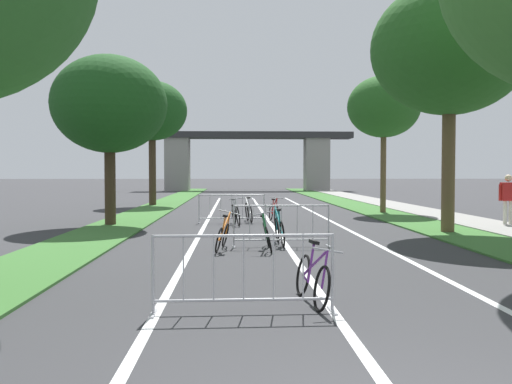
% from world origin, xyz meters
% --- Properties ---
extents(grass_verge_left, '(2.08, 63.61, 0.05)m').
position_xyz_m(grass_verge_left, '(-5.32, 26.02, 0.03)').
color(grass_verge_left, '#386B2D').
rests_on(grass_verge_left, ground).
extents(grass_verge_right, '(2.08, 63.61, 0.05)m').
position_xyz_m(grass_verge_right, '(5.32, 26.02, 0.03)').
color(grass_verge_right, '#386B2D').
rests_on(grass_verge_right, ground).
extents(sidewalk_path_right, '(2.12, 63.61, 0.08)m').
position_xyz_m(sidewalk_path_right, '(7.42, 26.02, 0.04)').
color(sidewalk_path_right, gray).
rests_on(sidewalk_path_right, ground).
extents(lane_stripe_center, '(0.14, 36.80, 0.01)m').
position_xyz_m(lane_stripe_center, '(0.00, 18.40, 0.00)').
color(lane_stripe_center, silver).
rests_on(lane_stripe_center, ground).
extents(lane_stripe_right_lane, '(0.14, 36.80, 0.01)m').
position_xyz_m(lane_stripe_right_lane, '(2.35, 18.40, 0.00)').
color(lane_stripe_right_lane, silver).
rests_on(lane_stripe_right_lane, ground).
extents(lane_stripe_left_lane, '(0.14, 36.80, 0.01)m').
position_xyz_m(lane_stripe_left_lane, '(-2.35, 18.40, 0.00)').
color(lane_stripe_left_lane, silver).
rests_on(lane_stripe_left_lane, ground).
extents(overpass_bridge, '(20.82, 2.83, 5.83)m').
position_xyz_m(overpass_bridge, '(0.00, 52.57, 3.71)').
color(overpass_bridge, '#2D2D30').
rests_on(overpass_bridge, ground).
extents(tree_left_pine_near, '(3.96, 3.96, 5.89)m').
position_xyz_m(tree_left_pine_near, '(-5.62, 16.09, 4.19)').
color(tree_left_pine_near, '#3D2D1E').
rests_on(tree_left_pine_near, ground).
extents(tree_left_pine_far, '(3.85, 3.85, 6.88)m').
position_xyz_m(tree_left_pine_far, '(-5.84, 27.68, 5.21)').
color(tree_left_pine_far, '#3D2D1E').
rests_on(tree_left_pine_far, ground).
extents(tree_right_oak_mid, '(4.72, 4.72, 7.61)m').
position_xyz_m(tree_right_oak_mid, '(5.19, 13.30, 5.58)').
color(tree_right_oak_mid, brown).
rests_on(tree_right_oak_mid, ground).
extents(tree_right_cypress_far, '(3.26, 3.26, 6.19)m').
position_xyz_m(tree_right_cypress_far, '(5.40, 21.52, 4.78)').
color(tree_right_cypress_far, brown).
rests_on(tree_right_cypress_far, ground).
extents(crowd_barrier_nearest, '(2.44, 0.51, 1.05)m').
position_xyz_m(crowd_barrier_nearest, '(-1.20, 3.84, 0.52)').
color(crowd_barrier_nearest, '#ADADB2').
rests_on(crowd_barrier_nearest, ground).
extents(crowd_barrier_second, '(2.43, 0.48, 1.05)m').
position_xyz_m(crowd_barrier_second, '(-0.15, 10.36, 0.52)').
color(crowd_barrier_second, '#ADADB2').
rests_on(crowd_barrier_second, ground).
extents(crowd_barrier_third, '(2.43, 0.48, 1.05)m').
position_xyz_m(crowd_barrier_third, '(-1.41, 16.88, 0.52)').
color(crowd_barrier_third, '#ADADB2').
rests_on(crowd_barrier_third, ground).
extents(bicycle_white_0, '(0.52, 1.67, 0.94)m').
position_xyz_m(bicycle_white_0, '(-0.78, 17.46, 0.38)').
color(bicycle_white_0, black).
rests_on(bicycle_white_0, ground).
extents(bicycle_red_1, '(0.50, 1.64, 0.95)m').
position_xyz_m(bicycle_red_1, '(0.16, 17.46, 0.37)').
color(bicycle_red_1, black).
rests_on(bicycle_red_1, ground).
extents(bicycle_orange_2, '(0.65, 1.64, 0.94)m').
position_xyz_m(bicycle_orange_2, '(-1.59, 9.85, 0.36)').
color(bicycle_orange_2, black).
rests_on(bicycle_orange_2, ground).
extents(bicycle_teal_3, '(0.45, 1.70, 1.00)m').
position_xyz_m(bicycle_teal_3, '(-0.16, 10.80, 0.37)').
color(bicycle_teal_3, black).
rests_on(bicycle_teal_3, ground).
extents(bicycle_purple_4, '(0.55, 1.63, 0.88)m').
position_xyz_m(bicycle_purple_4, '(-0.21, 4.37, 0.36)').
color(bicycle_purple_4, black).
rests_on(bicycle_purple_4, ground).
extents(bicycle_green_5, '(0.46, 1.71, 0.97)m').
position_xyz_m(bicycle_green_5, '(-0.54, 9.88, 0.36)').
color(bicycle_green_5, black).
rests_on(bicycle_green_5, ground).
extents(bicycle_silver_6, '(0.46, 1.65, 0.99)m').
position_xyz_m(bicycle_silver_6, '(-1.27, 16.28, 0.39)').
color(bicycle_silver_6, black).
rests_on(bicycle_silver_6, ground).
extents(pedestrian_pushing_bike, '(0.64, 0.33, 1.78)m').
position_xyz_m(pedestrian_pushing_bike, '(8.04, 15.28, 1.08)').
color(pedestrian_pushing_bike, beige).
rests_on(pedestrian_pushing_bike, ground).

